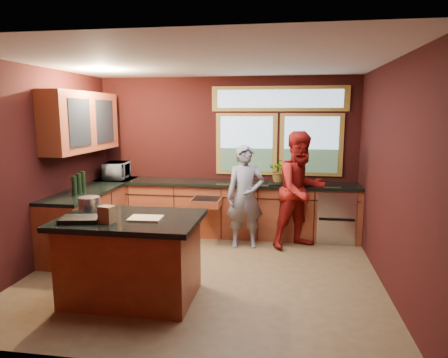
% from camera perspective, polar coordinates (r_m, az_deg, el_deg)
% --- Properties ---
extents(floor, '(4.50, 4.50, 0.00)m').
position_cam_1_polar(floor, '(5.43, -2.85, -13.18)').
color(floor, brown).
rests_on(floor, ground).
extents(room_shell, '(4.52, 4.02, 2.71)m').
position_cam_1_polar(room_shell, '(5.48, -8.47, 6.32)').
color(room_shell, black).
rests_on(room_shell, ground).
extents(back_counter, '(4.50, 0.64, 0.93)m').
position_cam_1_polar(back_counter, '(6.85, 1.63, -4.26)').
color(back_counter, '#622B17').
rests_on(back_counter, floor).
extents(left_counter, '(0.64, 2.30, 0.93)m').
position_cam_1_polar(left_counter, '(6.68, -18.02, -5.07)').
color(left_counter, '#622B17').
rests_on(left_counter, floor).
extents(island, '(1.55, 1.05, 0.95)m').
position_cam_1_polar(island, '(4.70, -13.08, -10.85)').
color(island, '#622B17').
rests_on(island, floor).
extents(person_grey, '(0.64, 0.48, 1.60)m').
position_cam_1_polar(person_grey, '(6.20, 3.06, -2.54)').
color(person_grey, slate).
rests_on(person_grey, floor).
extents(person_red, '(1.12, 1.07, 1.82)m').
position_cam_1_polar(person_red, '(6.27, 10.90, -1.58)').
color(person_red, maroon).
rests_on(person_red, floor).
extents(microwave, '(0.42, 0.57, 0.30)m').
position_cam_1_polar(microwave, '(7.30, -15.07, 1.18)').
color(microwave, '#999999').
rests_on(microwave, left_counter).
extents(potted_plant, '(0.36, 0.31, 0.40)m').
position_cam_1_polar(potted_plant, '(6.73, 7.98, 1.18)').
color(potted_plant, '#999999').
rests_on(potted_plant, back_counter).
extents(paper_towel, '(0.12, 0.12, 0.28)m').
position_cam_1_polar(paper_towel, '(6.72, 2.61, 0.74)').
color(paper_towel, white).
rests_on(paper_towel, back_counter).
extents(cutting_board, '(0.36, 0.27, 0.02)m').
position_cam_1_polar(cutting_board, '(4.44, -11.15, -5.53)').
color(cutting_board, tan).
rests_on(cutting_board, island).
extents(stock_pot, '(0.24, 0.24, 0.18)m').
position_cam_1_polar(stock_pot, '(4.90, -18.66, -3.48)').
color(stock_pot, '#ACADB1').
rests_on(stock_pot, island).
extents(paper_bag, '(0.17, 0.15, 0.18)m').
position_cam_1_polar(paper_bag, '(4.38, -16.40, -4.89)').
color(paper_bag, brown).
rests_on(paper_bag, island).
extents(black_tray, '(0.45, 0.35, 0.05)m').
position_cam_1_polar(black_tray, '(4.53, -19.82, -5.44)').
color(black_tray, black).
rests_on(black_tray, island).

